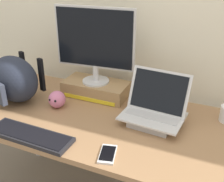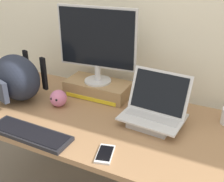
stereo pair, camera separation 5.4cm
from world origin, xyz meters
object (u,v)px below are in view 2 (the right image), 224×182
(messenger_backpack, at_px, (17,78))
(plush_toy, at_px, (58,98))
(toner_box_yellow, at_px, (98,88))
(cell_phone, at_px, (105,154))
(desktop_monitor, at_px, (97,43))
(external_keyboard, at_px, (30,133))
(open_laptop, at_px, (154,114))

(messenger_backpack, height_order, plush_toy, messenger_backpack)
(toner_box_yellow, height_order, cell_phone, toner_box_yellow)
(desktop_monitor, distance_m, cell_phone, 0.71)
(external_keyboard, relative_size, messenger_backpack, 1.08)
(open_laptop, bearing_deg, external_keyboard, -139.76)
(toner_box_yellow, relative_size, external_keyboard, 0.90)
(plush_toy, bearing_deg, desktop_monitor, 58.63)
(desktop_monitor, xyz_separation_m, plush_toy, (-0.14, -0.23, -0.30))
(cell_phone, bearing_deg, messenger_backpack, 146.09)
(cell_phone, bearing_deg, external_keyboard, 169.67)
(toner_box_yellow, relative_size, plush_toy, 4.04)
(toner_box_yellow, xyz_separation_m, cell_phone, (0.32, -0.53, -0.04))
(toner_box_yellow, bearing_deg, desktop_monitor, -83.33)
(external_keyboard, bearing_deg, messenger_backpack, 139.62)
(external_keyboard, distance_m, cell_phone, 0.42)
(open_laptop, relative_size, external_keyboard, 0.75)
(open_laptop, bearing_deg, toner_box_yellow, 162.65)
(toner_box_yellow, distance_m, open_laptop, 0.47)
(external_keyboard, relative_size, plush_toy, 4.48)
(toner_box_yellow, bearing_deg, external_keyboard, -99.83)
(open_laptop, height_order, plush_toy, open_laptop)
(messenger_backpack, bearing_deg, desktop_monitor, 48.91)
(toner_box_yellow, height_order, external_keyboard, toner_box_yellow)
(plush_toy, bearing_deg, open_laptop, 6.20)
(messenger_backpack, distance_m, plush_toy, 0.30)
(desktop_monitor, distance_m, open_laptop, 0.55)
(cell_phone, bearing_deg, plush_toy, 133.55)
(cell_phone, bearing_deg, open_laptop, 58.23)
(desktop_monitor, height_order, open_laptop, desktop_monitor)
(external_keyboard, bearing_deg, cell_phone, 5.04)
(open_laptop, relative_size, messenger_backpack, 0.81)
(desktop_monitor, bearing_deg, messenger_backpack, -154.21)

